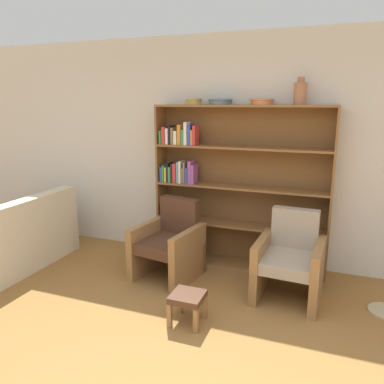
% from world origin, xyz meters
% --- Properties ---
extents(wall_back, '(12.00, 0.06, 2.75)m').
position_xyz_m(wall_back, '(0.00, 2.60, 1.38)').
color(wall_back, silver).
rests_on(wall_back, ground).
extents(bookshelf, '(2.08, 0.30, 1.93)m').
position_xyz_m(bookshelf, '(-0.33, 2.43, 0.94)').
color(bookshelf, brown).
rests_on(bookshelf, ground).
extents(bowl_stoneware, '(0.20, 0.20, 0.07)m').
position_xyz_m(bowl_stoneware, '(-0.73, 2.41, 1.98)').
color(bowl_stoneware, tan).
rests_on(bowl_stoneware, bookshelf).
extents(bowl_cream, '(0.29, 0.29, 0.07)m').
position_xyz_m(bowl_cream, '(-0.40, 2.41, 1.97)').
color(bowl_cream, slate).
rests_on(bowl_cream, bookshelf).
extents(bowl_brass, '(0.27, 0.27, 0.07)m').
position_xyz_m(bowl_brass, '(0.08, 2.41, 1.97)').
color(bowl_brass, '#C67547').
rests_on(bowl_brass, bookshelf).
extents(vase_tall, '(0.14, 0.14, 0.29)m').
position_xyz_m(vase_tall, '(0.48, 2.41, 2.06)').
color(vase_tall, '#A36647').
rests_on(vase_tall, bookshelf).
extents(couch, '(0.98, 1.63, 0.87)m').
position_xyz_m(couch, '(-2.74, 1.34, 0.30)').
color(couch, beige).
rests_on(couch, ground).
extents(armchair_leather, '(0.75, 0.78, 0.88)m').
position_xyz_m(armchair_leather, '(-0.80, 1.82, 0.39)').
color(armchair_leather, olive).
rests_on(armchair_leather, ground).
extents(armchair_cushioned, '(0.68, 0.72, 0.88)m').
position_xyz_m(armchair_cushioned, '(0.54, 1.82, 0.39)').
color(armchair_cushioned, olive).
rests_on(armchair_cushioned, ground).
extents(footstool, '(0.29, 0.29, 0.28)m').
position_xyz_m(footstool, '(-0.26, 0.99, 0.22)').
color(footstool, olive).
rests_on(footstool, ground).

